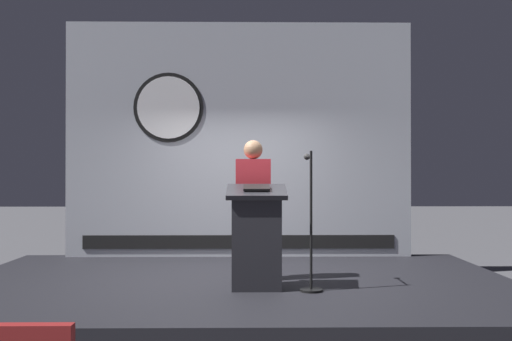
% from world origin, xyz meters
% --- Properties ---
extents(ground_plane, '(40.00, 40.00, 0.00)m').
position_xyz_m(ground_plane, '(0.00, 0.00, 0.00)').
color(ground_plane, '#4C4C51').
extents(stage_platform, '(6.40, 4.00, 0.30)m').
position_xyz_m(stage_platform, '(0.00, 0.00, 0.15)').
color(stage_platform, black).
rests_on(stage_platform, ground).
extents(banner_display, '(5.11, 0.12, 3.48)m').
position_xyz_m(banner_display, '(-0.02, 1.85, 2.03)').
color(banner_display, '#B2B7C1').
rests_on(banner_display, stage_platform).
extents(podium, '(0.64, 0.50, 1.11)m').
position_xyz_m(podium, '(0.23, -0.48, 0.84)').
color(podium, '#26262B').
rests_on(podium, stage_platform).
extents(speaker_person, '(0.40, 0.26, 1.61)m').
position_xyz_m(speaker_person, '(0.19, -0.00, 1.12)').
color(speaker_person, black).
rests_on(speaker_person, stage_platform).
extents(microphone_stand, '(0.24, 0.56, 1.46)m').
position_xyz_m(microphone_stand, '(0.79, -0.58, 0.82)').
color(microphone_stand, black).
rests_on(microphone_stand, stage_platform).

